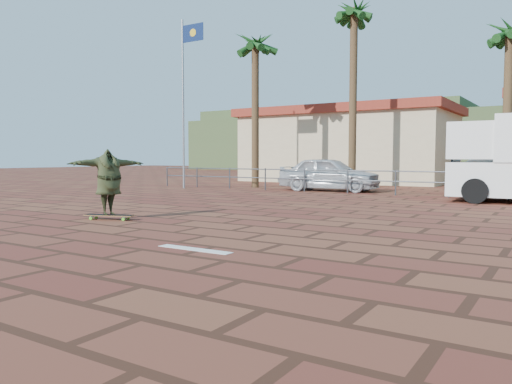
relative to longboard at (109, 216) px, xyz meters
The scene contains 13 objects.
ground 3.57m from the longboard, 11.45° to the right, with size 120.00×120.00×0.00m, color brown.
paint_stripe 4.61m from the longboard, 24.45° to the right, with size 1.40×0.22×0.01m, color white.
guardrail 11.84m from the longboard, 72.79° to the left, with size 24.06×0.06×1.00m.
flagpole 12.93m from the longboard, 121.78° to the left, with size 1.30×0.10×8.00m.
palm_far_left 15.00m from the longboard, 107.37° to the left, with size 2.40×2.40×8.25m.
palm_left 16.32m from the longboard, 88.00° to the left, with size 2.40×2.40×9.45m.
palm_center 17.52m from the longboard, 64.68° to the left, with size 2.40×2.40×7.75m.
building_west 21.55m from the longboard, 96.70° to the left, with size 12.60×7.60×4.50m.
hill_front 49.50m from the longboard, 85.94° to the left, with size 70.00×18.00×6.00m, color #384C28.
hill_back 58.44m from the longboard, 108.50° to the left, with size 35.00×14.00×8.00m, color #384C28.
longboard is the anchor object (origin of this frame).
skateboarder 0.81m from the longboard, 14.04° to the right, with size 1.94×0.53×1.58m, color #32391E.
car_silver 12.31m from the longboard, 88.97° to the left, with size 1.79×4.45×1.52m, color silver.
Camera 1 is at (5.85, -7.44, 1.50)m, focal length 35.00 mm.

